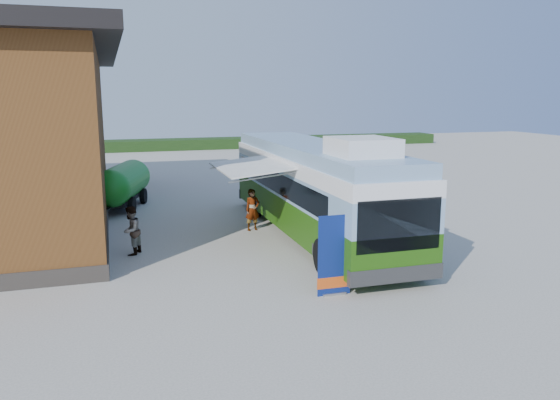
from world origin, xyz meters
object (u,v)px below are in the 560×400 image
object	(u,v)px
picnic_table	(403,254)
person_a	(253,210)
bus	(314,186)
banner	(334,263)
person_b	(131,231)
slurry_tanker	(123,183)

from	to	relation	value
picnic_table	person_a	world-z (taller)	person_a
bus	picnic_table	distance (m)	5.35
person_a	banner	bearing A→B (deg)	-99.86
bus	person_b	xyz separation A→B (m)	(-6.74, -0.48, -1.11)
bus	slurry_tanker	xyz separation A→B (m)	(-6.74, 7.57, -0.73)
picnic_table	person_a	bearing A→B (deg)	110.58
banner	person_a	distance (m)	7.58
slurry_tanker	banner	bearing A→B (deg)	-52.94
banner	person_b	world-z (taller)	banner
bus	slurry_tanker	world-z (taller)	bus
picnic_table	person_b	bearing A→B (deg)	145.84
person_b	person_a	bearing A→B (deg)	141.67
picnic_table	person_a	xyz separation A→B (m)	(-2.91, 6.66, 0.18)
person_a	bus	bearing A→B (deg)	-50.01
slurry_tanker	person_a	bearing A→B (deg)	-35.00
person_a	slurry_tanker	size ratio (longest dim) A/B	0.30
banner	slurry_tanker	distance (m)	14.50
bus	person_b	world-z (taller)	bus
person_b	bus	bearing A→B (deg)	122.57
slurry_tanker	picnic_table	bearing A→B (deg)	-42.16
banner	person_a	size ratio (longest dim) A/B	1.33
picnic_table	person_b	xyz separation A→B (m)	(-7.65, 4.63, 0.17)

